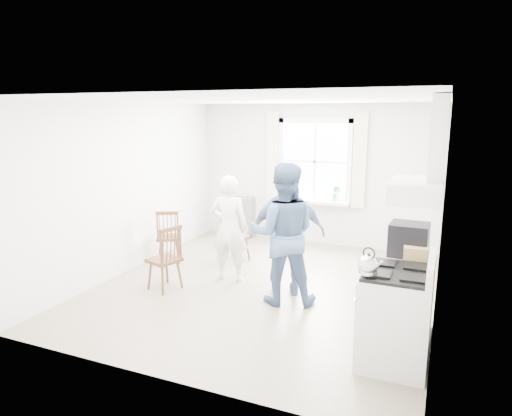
# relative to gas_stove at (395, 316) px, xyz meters

# --- Properties ---
(room_shell) EXTENTS (4.62, 5.12, 2.64)m
(room_shell) POSITION_rel_gas_stove_xyz_m (-1.91, 1.35, 0.82)
(room_shell) COLOR gray
(room_shell) RESTS_ON ground
(window_assembly) EXTENTS (1.88, 0.24, 1.70)m
(window_assembly) POSITION_rel_gas_stove_xyz_m (-1.91, 3.80, 0.98)
(window_assembly) COLOR white
(window_assembly) RESTS_ON room_shell
(range_hood) EXTENTS (0.45, 0.76, 0.94)m
(range_hood) POSITION_rel_gas_stove_xyz_m (0.16, -0.00, 1.42)
(range_hood) COLOR white
(range_hood) RESTS_ON room_shell
(shelf_unit) EXTENTS (0.40, 0.30, 0.80)m
(shelf_unit) POSITION_rel_gas_stove_xyz_m (-3.31, 3.68, -0.08)
(shelf_unit) COLOR slate
(shelf_unit) RESTS_ON ground
(gas_stove) EXTENTS (0.68, 0.76, 1.12)m
(gas_stove) POSITION_rel_gas_stove_xyz_m (0.00, 0.00, 0.00)
(gas_stove) COLOR silver
(gas_stove) RESTS_ON ground
(kettle) EXTENTS (0.19, 0.19, 0.27)m
(kettle) POSITION_rel_gas_stove_xyz_m (-0.25, -0.23, 0.56)
(kettle) COLOR silver
(kettle) RESTS_ON gas_stove
(low_cabinet) EXTENTS (0.50, 0.55, 0.90)m
(low_cabinet) POSITION_rel_gas_stove_xyz_m (0.07, 0.70, -0.03)
(low_cabinet) COLOR white
(low_cabinet) RESTS_ON ground
(stereo_stack) EXTENTS (0.42, 0.38, 0.36)m
(stereo_stack) POSITION_rel_gas_stove_xyz_m (0.03, 0.71, 0.60)
(stereo_stack) COLOR black
(stereo_stack) RESTS_ON low_cabinet
(cardboard_box) EXTENTS (0.27, 0.20, 0.17)m
(cardboard_box) POSITION_rel_gas_stove_xyz_m (0.12, 0.51, 0.50)
(cardboard_box) COLOR tan
(cardboard_box) RESTS_ON low_cabinet
(windsor_chair_a) EXTENTS (0.50, 0.50, 0.89)m
(windsor_chair_a) POSITION_rel_gas_stove_xyz_m (-3.77, 1.73, 0.06)
(windsor_chair_a) COLOR #4B2A18
(windsor_chair_a) RESTS_ON ground
(windsor_chair_b) EXTENTS (0.49, 0.49, 0.91)m
(windsor_chair_b) POSITION_rel_gas_stove_xyz_m (-2.83, 2.16, 0.07)
(windsor_chair_b) COLOR #4B2A18
(windsor_chair_b) RESTS_ON ground
(windsor_chair_c) EXTENTS (0.48, 0.49, 0.93)m
(windsor_chair_c) POSITION_rel_gas_stove_xyz_m (-3.09, 0.71, 0.08)
(windsor_chair_c) COLOR #4B2A18
(windsor_chair_c) RESTS_ON ground
(person_left) EXTENTS (0.64, 0.64, 1.57)m
(person_left) POSITION_rel_gas_stove_xyz_m (-2.50, 1.42, 0.30)
(person_left) COLOR white
(person_left) RESTS_ON ground
(person_mid) EXTENTS (1.13, 1.13, 1.83)m
(person_mid) POSITION_rel_gas_stove_xyz_m (-1.51, 0.97, 0.43)
(person_mid) COLOR #465D83
(person_mid) RESTS_ON ground
(person_right) EXTENTS (1.29, 1.29, 1.71)m
(person_right) POSITION_rel_gas_stove_xyz_m (-1.55, 1.26, 0.37)
(person_right) COLOR navy
(person_right) RESTS_ON ground
(potted_plant) EXTENTS (0.19, 0.19, 0.29)m
(potted_plant) POSITION_rel_gas_stove_xyz_m (-1.47, 3.71, 0.51)
(potted_plant) COLOR #347536
(potted_plant) RESTS_ON window_assembly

